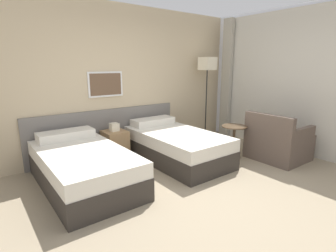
{
  "coord_description": "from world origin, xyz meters",
  "views": [
    {
      "loc": [
        -2.27,
        -2.1,
        1.64
      ],
      "look_at": [
        0.27,
        1.25,
        0.66
      ],
      "focal_mm": 28.0,
      "sensor_mm": 36.0,
      "label": 1
    }
  ],
  "objects_px": {
    "floor_lamp": "(207,68)",
    "armchair": "(278,143)",
    "nightstand": "(115,144)",
    "side_table": "(234,135)",
    "bed_near_window": "(176,145)",
    "bed_near_door": "(83,167)"
  },
  "relations": [
    {
      "from": "bed_near_door",
      "to": "bed_near_window",
      "type": "distance_m",
      "value": 1.64
    },
    {
      "from": "bed_near_door",
      "to": "floor_lamp",
      "type": "xyz_separation_m",
      "value": [
        3.03,
        0.65,
        1.3
      ]
    },
    {
      "from": "floor_lamp",
      "to": "nightstand",
      "type": "bearing_deg",
      "value": 178.86
    },
    {
      "from": "floor_lamp",
      "to": "armchair",
      "type": "relative_size",
      "value": 2.02
    },
    {
      "from": "nightstand",
      "to": "floor_lamp",
      "type": "xyz_separation_m",
      "value": [
        2.21,
        -0.04,
        1.3
      ]
    },
    {
      "from": "armchair",
      "to": "bed_near_window",
      "type": "bearing_deg",
      "value": 54.99
    },
    {
      "from": "nightstand",
      "to": "side_table",
      "type": "relative_size",
      "value": 1.11
    },
    {
      "from": "floor_lamp",
      "to": "armchair",
      "type": "height_order",
      "value": "floor_lamp"
    },
    {
      "from": "bed_near_window",
      "to": "side_table",
      "type": "relative_size",
      "value": 3.27
    },
    {
      "from": "side_table",
      "to": "floor_lamp",
      "type": "bearing_deg",
      "value": 68.33
    },
    {
      "from": "bed_near_door",
      "to": "floor_lamp",
      "type": "height_order",
      "value": "floor_lamp"
    },
    {
      "from": "bed_near_door",
      "to": "armchair",
      "type": "xyz_separation_m",
      "value": [
        3.11,
        -1.05,
        0.02
      ]
    },
    {
      "from": "bed_near_door",
      "to": "nightstand",
      "type": "distance_m",
      "value": 1.08
    },
    {
      "from": "bed_near_window",
      "to": "armchair",
      "type": "bearing_deg",
      "value": -35.61
    },
    {
      "from": "bed_near_window",
      "to": "side_table",
      "type": "height_order",
      "value": "bed_near_window"
    },
    {
      "from": "side_table",
      "to": "armchair",
      "type": "xyz_separation_m",
      "value": [
        0.56,
        -0.52,
        -0.12
      ]
    },
    {
      "from": "bed_near_window",
      "to": "floor_lamp",
      "type": "height_order",
      "value": "floor_lamp"
    },
    {
      "from": "side_table",
      "to": "armchair",
      "type": "distance_m",
      "value": 0.77
    },
    {
      "from": "floor_lamp",
      "to": "side_table",
      "type": "bearing_deg",
      "value": -111.67
    },
    {
      "from": "nightstand",
      "to": "floor_lamp",
      "type": "height_order",
      "value": "floor_lamp"
    },
    {
      "from": "side_table",
      "to": "armchair",
      "type": "bearing_deg",
      "value": -43.32
    },
    {
      "from": "nightstand",
      "to": "armchair",
      "type": "relative_size",
      "value": 0.73
    }
  ]
}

